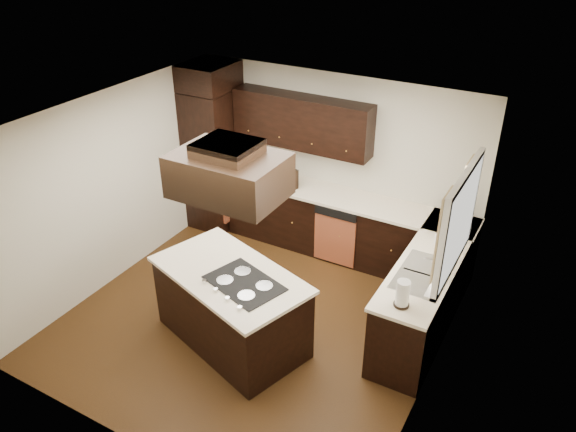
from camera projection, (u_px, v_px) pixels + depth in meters
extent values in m
cube|color=#533214|center=(257.00, 318.00, 6.84)|extent=(4.20, 4.20, 0.02)
cube|color=silver|center=(250.00, 121.00, 5.60)|extent=(4.20, 4.20, 0.02)
cube|color=beige|center=(334.00, 162.00, 7.83)|extent=(4.20, 0.02, 2.50)
cube|color=beige|center=(117.00, 344.00, 4.62)|extent=(4.20, 0.02, 2.50)
cube|color=beige|center=(113.00, 188.00, 7.12)|extent=(0.02, 4.20, 2.50)
cube|color=beige|center=(442.00, 285.00, 5.33)|extent=(0.02, 4.20, 2.50)
cube|color=black|center=(215.00, 159.00, 8.37)|extent=(0.65, 0.75, 2.12)
cube|color=#B25634|center=(234.00, 160.00, 8.19)|extent=(0.05, 0.62, 0.78)
cube|color=black|center=(325.00, 222.00, 7.98)|extent=(2.93, 0.60, 0.88)
cube|color=black|center=(428.00, 293.00, 6.54)|extent=(0.60, 2.40, 0.88)
cube|color=#FDEECF|center=(326.00, 194.00, 7.74)|extent=(2.93, 0.63, 0.04)
cube|color=#FDEECF|center=(431.00, 260.00, 6.32)|extent=(0.63, 2.40, 0.04)
cube|color=black|center=(302.00, 122.00, 7.60)|extent=(2.00, 0.34, 0.72)
cube|color=#B25634|center=(335.00, 240.00, 7.65)|extent=(0.60, 0.05, 0.72)
cube|color=white|center=(459.00, 222.00, 5.57)|extent=(0.06, 1.32, 1.12)
cube|color=white|center=(461.00, 223.00, 5.55)|extent=(0.00, 1.20, 1.00)
cube|color=beige|center=(441.00, 235.00, 5.25)|extent=(0.02, 0.34, 0.90)
cube|color=beige|center=(464.00, 199.00, 5.89)|extent=(0.02, 0.34, 0.90)
cube|color=silver|center=(423.00, 274.00, 6.04)|extent=(0.52, 0.84, 0.01)
cube|color=black|center=(232.00, 308.00, 6.30)|extent=(1.90, 1.41, 0.88)
cube|color=#FDEECF|center=(230.00, 275.00, 6.07)|extent=(1.98, 1.49, 0.04)
cube|color=black|center=(244.00, 283.00, 5.89)|extent=(0.93, 0.76, 0.01)
cube|color=black|center=(229.00, 175.00, 5.32)|extent=(1.05, 0.72, 0.42)
cube|color=black|center=(227.00, 148.00, 5.18)|extent=(0.55, 0.50, 0.13)
cylinder|color=silver|center=(270.00, 177.00, 8.05)|extent=(0.15, 0.15, 0.10)
cone|color=silver|center=(270.00, 165.00, 7.97)|extent=(0.13, 0.13, 0.26)
cube|color=black|center=(288.00, 177.00, 7.84)|extent=(0.35, 0.16, 0.28)
imported|color=white|center=(251.00, 174.00, 8.19)|extent=(0.32, 0.32, 0.06)
imported|color=white|center=(440.00, 236.00, 6.54)|extent=(0.09, 0.10, 0.20)
cylinder|color=white|center=(403.00, 294.00, 5.50)|extent=(0.17, 0.17, 0.29)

